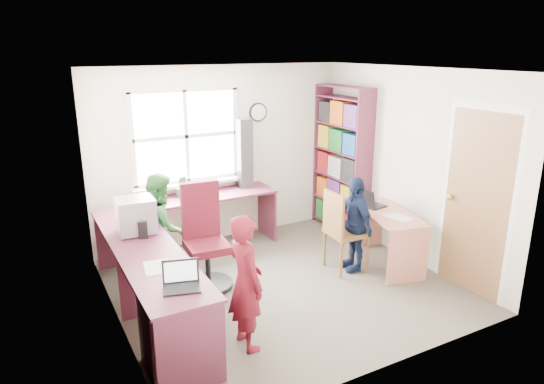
# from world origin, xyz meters

# --- Properties ---
(room) EXTENTS (3.64, 3.44, 2.44)m
(room) POSITION_xyz_m (0.01, 0.10, 1.22)
(room) COLOR #4A433A
(room) RESTS_ON ground
(l_desk) EXTENTS (2.38, 2.95, 0.75)m
(l_desk) POSITION_xyz_m (-1.31, -0.28, 0.46)
(l_desk) COLOR #64283D
(l_desk) RESTS_ON ground
(right_desk) EXTENTS (0.82, 1.27, 0.67)m
(right_desk) POSITION_xyz_m (1.43, -0.08, 0.49)
(right_desk) COLOR tan
(right_desk) RESTS_ON ground
(bookshelf) EXTENTS (0.30, 1.02, 2.10)m
(bookshelf) POSITION_xyz_m (1.65, 1.19, 1.00)
(bookshelf) COLOR #64283D
(bookshelf) RESTS_ON ground
(swivel_chair) EXTENTS (0.59, 0.59, 1.18)m
(swivel_chair) POSITION_xyz_m (-0.75, 0.45, 0.51)
(swivel_chair) COLOR black
(swivel_chair) RESTS_ON ground
(wooden_chair) EXTENTS (0.46, 0.46, 1.00)m
(wooden_chair) POSITION_xyz_m (0.81, 0.01, 0.54)
(wooden_chair) COLOR brown
(wooden_chair) RESTS_ON ground
(crt_monitor) EXTENTS (0.40, 0.36, 0.37)m
(crt_monitor) POSITION_xyz_m (-1.47, 0.50, 0.94)
(crt_monitor) COLOR gray
(crt_monitor) RESTS_ON l_desk
(laptop_left) EXTENTS (0.35, 0.32, 0.21)m
(laptop_left) POSITION_xyz_m (-1.44, -0.87, 0.80)
(laptop_left) COLOR black
(laptop_left) RESTS_ON l_desk
(laptop_right) EXTENTS (0.35, 0.40, 0.25)m
(laptop_right) POSITION_xyz_m (1.36, 0.22, 0.73)
(laptop_right) COLOR black
(laptop_right) RESTS_ON right_desk
(speaker_a) EXTENTS (0.11, 0.11, 0.18)m
(speaker_a) POSITION_xyz_m (-1.45, 0.33, 0.84)
(speaker_a) COLOR black
(speaker_a) RESTS_ON l_desk
(speaker_b) EXTENTS (0.13, 0.13, 0.20)m
(speaker_b) POSITION_xyz_m (-1.51, 0.76, 0.85)
(speaker_b) COLOR black
(speaker_b) RESTS_ON l_desk
(cd_tower) EXTENTS (0.19, 0.17, 0.95)m
(cd_tower) POSITION_xyz_m (0.26, 1.53, 1.22)
(cd_tower) COLOR black
(cd_tower) RESTS_ON l_desk
(game_box) EXTENTS (0.35, 0.35, 0.06)m
(game_box) POSITION_xyz_m (1.39, 0.42, 0.70)
(game_box) COLOR red
(game_box) RESTS_ON right_desk
(paper_a) EXTENTS (0.26, 0.34, 0.00)m
(paper_a) POSITION_xyz_m (-1.52, -0.43, 0.75)
(paper_a) COLOR silver
(paper_a) RESTS_ON l_desk
(paper_b) EXTENTS (0.22, 0.31, 0.00)m
(paper_b) POSITION_xyz_m (1.41, -0.30, 0.68)
(paper_b) COLOR silver
(paper_b) RESTS_ON right_desk
(potted_plant) EXTENTS (0.19, 0.17, 0.28)m
(potted_plant) POSITION_xyz_m (-0.66, 1.50, 0.89)
(potted_plant) COLOR #2F773B
(potted_plant) RESTS_ON l_desk
(person_red) EXTENTS (0.31, 0.47, 1.26)m
(person_red) POSITION_xyz_m (-0.85, -0.85, 0.63)
(person_red) COLOR maroon
(person_red) RESTS_ON ground
(person_green) EXTENTS (0.63, 0.72, 1.27)m
(person_green) POSITION_xyz_m (-1.12, 0.84, 0.63)
(person_green) COLOR #2F702D
(person_green) RESTS_ON ground
(person_navy) EXTENTS (0.37, 0.71, 1.16)m
(person_navy) POSITION_xyz_m (0.98, -0.02, 0.58)
(person_navy) COLOR #141F3F
(person_navy) RESTS_ON ground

